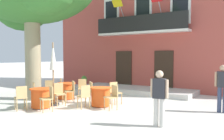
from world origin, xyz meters
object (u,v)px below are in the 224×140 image
(cafe_table_front, at_px, (41,98))
(cafe_chair_near_tree_3, at_px, (115,91))
(cafe_chair_middle_3, at_px, (71,90))
(cafe_umbrella, at_px, (53,64))
(cafe_chair_near_tree_2, at_px, (112,96))
(cafe_chair_front_2, at_px, (48,97))
(cafe_table_middle, at_px, (66,91))
(cafe_chair_near_tree_1, at_px, (84,95))
(ground_planter_left, at_px, (84,81))
(cafe_chair_middle_1, at_px, (63,86))
(cafe_chair_middle_0, at_px, (82,87))
(cafe_chair_front_3, at_px, (59,93))
(pedestrian_near_entrance, at_px, (222,86))
(pedestrian_mid_plaza, at_px, (159,95))
(cafe_chair_middle_2, at_px, (50,89))
(cafe_table_near_tree, at_px, (101,97))
(cafe_chair_front_1, at_px, (21,96))
(cafe_chair_near_tree_0, at_px, (93,91))
(cafe_chair_front_0, at_px, (36,92))

(cafe_table_front, bearing_deg, cafe_chair_near_tree_3, 48.50)
(cafe_chair_middle_3, bearing_deg, cafe_umbrella, -95.20)
(cafe_chair_near_tree_2, relative_size, cafe_chair_front_2, 1.00)
(cafe_table_middle, bearing_deg, cafe_chair_near_tree_1, -29.27)
(ground_planter_left, bearing_deg, cafe_chair_middle_3, -56.75)
(cafe_chair_middle_1, xyz_separation_m, cafe_umbrella, (1.19, -1.73, 1.14))
(cafe_chair_middle_0, bearing_deg, cafe_chair_near_tree_3, -7.61)
(cafe_chair_front_3, bearing_deg, cafe_table_middle, 123.48)
(cafe_umbrella, height_order, pedestrian_near_entrance, cafe_umbrella)
(cafe_chair_near_tree_1, distance_m, cafe_chair_near_tree_3, 1.51)
(cafe_chair_near_tree_1, bearing_deg, ground_planter_left, 129.97)
(pedestrian_mid_plaza, bearing_deg, cafe_chair_middle_2, 168.51)
(cafe_chair_near_tree_2, bearing_deg, cafe_chair_front_3, -165.63)
(cafe_chair_near_tree_1, relative_size, cafe_chair_middle_2, 1.00)
(cafe_table_near_tree, xyz_separation_m, cafe_chair_front_1, (-1.99, -2.21, 0.14))
(cafe_chair_middle_2, relative_size, cafe_table_front, 1.05)
(cafe_chair_near_tree_0, distance_m, cafe_umbrella, 2.00)
(cafe_table_near_tree, bearing_deg, pedestrian_mid_plaza, -23.95)
(cafe_table_front, distance_m, cafe_chair_front_1, 0.77)
(cafe_chair_middle_1, relative_size, cafe_chair_front_0, 1.00)
(cafe_chair_front_1, bearing_deg, pedestrian_mid_plaza, 9.81)
(cafe_chair_near_tree_2, distance_m, cafe_chair_middle_0, 2.78)
(cafe_table_front, height_order, pedestrian_mid_plaza, pedestrian_mid_plaza)
(cafe_chair_near_tree_1, bearing_deg, cafe_chair_front_3, -176.41)
(cafe_chair_near_tree_2, relative_size, cafe_chair_front_3, 1.00)
(cafe_chair_near_tree_0, distance_m, cafe_chair_middle_3, 1.04)
(cafe_chair_middle_1, distance_m, cafe_chair_front_3, 2.19)
(cafe_chair_middle_2, bearing_deg, cafe_chair_front_1, -69.83)
(cafe_chair_near_tree_0, bearing_deg, cafe_chair_middle_2, -165.22)
(cafe_chair_near_tree_2, distance_m, cafe_chair_middle_3, 2.37)
(cafe_table_middle, distance_m, pedestrian_near_entrance, 6.62)
(cafe_chair_front_0, xyz_separation_m, ground_planter_left, (-1.91, 5.34, -0.11))
(cafe_table_near_tree, height_order, cafe_chair_middle_0, cafe_chair_middle_0)
(cafe_chair_middle_3, bearing_deg, cafe_table_near_tree, -2.00)
(cafe_chair_near_tree_0, relative_size, cafe_table_middle, 1.05)
(cafe_table_near_tree, distance_m, cafe_chair_near_tree_3, 0.77)
(cafe_chair_front_3, height_order, ground_planter_left, cafe_chair_front_3)
(cafe_chair_near_tree_1, bearing_deg, cafe_chair_near_tree_3, 72.51)
(cafe_chair_middle_1, distance_m, cafe_chair_middle_3, 1.51)
(cafe_chair_near_tree_1, bearing_deg, pedestrian_near_entrance, 26.24)
(cafe_chair_near_tree_1, height_order, cafe_chair_front_1, same)
(cafe_umbrella, bearing_deg, pedestrian_mid_plaza, -5.63)
(cafe_chair_front_0, height_order, ground_planter_left, cafe_chair_front_0)
(cafe_table_near_tree, distance_m, cafe_chair_middle_0, 2.04)
(cafe_umbrella, xyz_separation_m, pedestrian_near_entrance, (5.95, 2.36, -0.71))
(cafe_chair_front_3, xyz_separation_m, cafe_umbrella, (-0.24, -0.08, 1.14))
(cafe_chair_front_0, xyz_separation_m, cafe_chair_front_1, (0.44, -1.05, 0.00))
(cafe_chair_middle_3, height_order, cafe_chair_front_2, same)
(cafe_chair_near_tree_3, bearing_deg, ground_planter_left, 142.81)
(cafe_chair_near_tree_3, relative_size, cafe_chair_front_3, 1.00)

